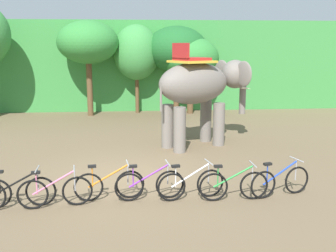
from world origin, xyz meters
TOP-DOWN VIEW (x-y plane):
  - ground_plane at (0.00, 0.00)m, footprint 80.00×80.00m
  - foliage_hedge at (0.00, 14.69)m, footprint 36.00×6.00m
  - tree_left at (-2.04, 10.47)m, footprint 3.18×3.18m
  - tree_center at (0.47, 11.15)m, footprint 2.49×2.49m
  - tree_right at (2.64, 11.13)m, footprint 3.36×3.36m
  - tree_center_right at (3.37, 10.70)m, footprint 3.05×3.05m
  - elephant at (2.76, 3.65)m, footprint 4.09×3.15m
  - bike_black at (-2.42, -1.76)m, footprint 1.71×0.52m
  - bike_pink at (-1.57, -1.85)m, footprint 1.70×0.52m
  - bike_orange at (-0.34, -1.49)m, footprint 1.70×0.52m
  - bike_purple at (0.63, -1.57)m, footprint 1.70×0.52m
  - bike_white at (1.64, -1.62)m, footprint 1.68×0.55m
  - bike_green at (2.66, -1.79)m, footprint 1.71×0.52m
  - bike_blue at (3.88, -1.62)m, footprint 1.66×0.63m

SIDE VIEW (x-z plane):
  - ground_plane at x=0.00m, z-range 0.00..0.00m
  - bike_black at x=-2.42m, z-range -0.07..0.85m
  - bike_pink at x=-1.57m, z-range -0.07..0.85m
  - bike_orange at x=-0.34m, z-range -0.07..0.85m
  - bike_purple at x=0.63m, z-range -0.07..0.85m
  - bike_white at x=1.64m, z-range -0.07..0.85m
  - bike_green at x=2.66m, z-range -0.07..0.85m
  - bike_blue at x=3.88m, z-range -0.07..0.85m
  - elephant at x=2.76m, z-range 0.31..4.09m
  - foliage_hedge at x=0.00m, z-range 0.00..5.06m
  - tree_center_right at x=3.37m, z-range 0.93..5.08m
  - tree_center at x=0.47m, z-range 0.90..5.70m
  - tree_right at x=2.64m, z-range 1.12..5.84m
  - tree_left at x=-2.04m, z-range 1.34..6.31m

